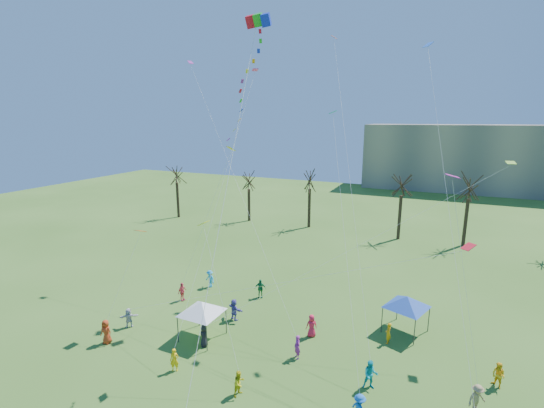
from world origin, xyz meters
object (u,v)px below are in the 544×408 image
at_px(canopy_tent_white, 202,307).
at_px(big_box_kite, 249,89).
at_px(distant_building, 504,159).
at_px(canopy_tent_blue, 407,302).

bearing_deg(canopy_tent_white, big_box_kite, 17.92).
bearing_deg(distant_building, big_box_kite, -108.30).
xyz_separation_m(distant_building, big_box_kite, (-25.05, -75.74, 10.70)).
relative_size(distant_building, big_box_kite, 2.56).
bearing_deg(canopy_tent_white, distant_building, 69.58).
height_order(distant_building, canopy_tent_white, distant_building).
distance_m(distant_building, big_box_kite, 80.49).
height_order(big_box_kite, canopy_tent_blue, big_box_kite).
bearing_deg(distant_building, canopy_tent_blue, -101.84).
relative_size(distant_building, canopy_tent_blue, 15.98).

